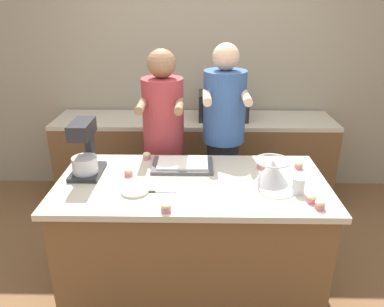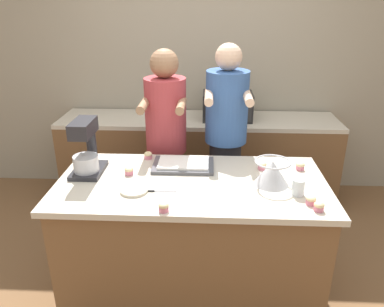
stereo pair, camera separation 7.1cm
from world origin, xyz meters
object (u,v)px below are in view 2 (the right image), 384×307
Objects in this scene: cupcake_1 at (262,166)px; cupcake_2 at (164,207)px; stand_mixer at (86,150)px; cupcake_4 at (311,200)px; person_right at (226,143)px; small_plate at (134,190)px; cupcake_3 at (148,155)px; mixing_bowl at (272,172)px; person_left at (166,145)px; baking_tray at (183,165)px; microwave_oven at (227,106)px; knife at (157,191)px; cupcake_0 at (129,171)px; cupcake_6 at (300,166)px; drinking_glass at (298,187)px; cupcake_5 at (319,206)px.

cupcake_2 is at bearing -136.66° from cupcake_1.
cupcake_4 is at bearing -14.36° from stand_mixer.
person_right reaches higher than cupcake_1.
small_plate is 0.52m from cupcake_3.
mixing_bowl is 0.95m from cupcake_3.
person_left is at bearing 135.45° from cupcake_4.
microwave_oven is at bearing 73.04° from baking_tray.
person_left is 7.07× the size of mixing_bowl.
mixing_bowl is (1.25, -0.12, -0.08)m from stand_mixer.
cupcake_1 is (0.70, 0.36, 0.03)m from knife.
person_right is 0.67m from cupcake_3.
cupcake_3 is (0.38, 0.26, -0.14)m from stand_mixer.
cupcake_3 reaches higher than baking_tray.
cupcake_3 is (-0.84, 0.15, 0.00)m from cupcake_1.
baking_tray reaches higher than knife.
person_left is 0.49m from baking_tray.
knife is at bearing -75.10° from cupcake_3.
cupcake_1 is (0.73, -0.47, 0.04)m from person_left.
person_left reaches higher than cupcake_4.
baking_tray is 2.42× the size of small_plate.
cupcake_0 is at bearing 133.92° from knife.
microwave_oven is at bearing 99.41° from mixing_bowl.
cupcake_6 is (0.90, 0.60, 0.00)m from cupcake_2.
cupcake_0 is 0.94m from cupcake_1.
cupcake_1 is at bearing 115.68° from drinking_glass.
mixing_bowl is at bearing 127.66° from cupcake_4.
person_right is 28.36× the size of cupcake_0.
cupcake_2 is (0.07, -0.23, 0.03)m from knife.
mixing_bowl is 0.48× the size of microwave_oven.
cupcake_5 is at bearing 3.13° from cupcake_2.
cupcake_3 is at bearing 89.09° from small_plate.
drinking_glass is (0.14, -0.14, -0.04)m from mixing_bowl.
mixing_bowl is 0.89m from small_plate.
drinking_glass is at bearing -64.32° from cupcake_1.
person_right is at bearing 116.05° from cupcake_5.
cupcake_0 is (-0.36, -0.14, 0.01)m from baking_tray.
person_right is at bearing 54.88° from baking_tray.
stand_mixer is 6.37× the size of cupcake_1.
microwave_oven is 4.68× the size of drinking_glass.
person_right is 0.75m from mixing_bowl.
knife is (-0.73, -0.14, -0.08)m from mixing_bowl.
microwave_oven is (0.53, 0.72, 0.14)m from person_left.
cupcake_2 is at bearing -84.43° from person_left.
drinking_glass reaches higher than cupcake_1.
small_plate is at bearing 170.72° from cupcake_5.
baking_tray is 7.24× the size of cupcake_1.
cupcake_5 is at bearing -16.61° from stand_mixer.
person_left is 27.63× the size of cupcake_3.
small_plate is at bearing 133.30° from cupcake_2.
mixing_bowl is 0.20m from drinking_glass.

